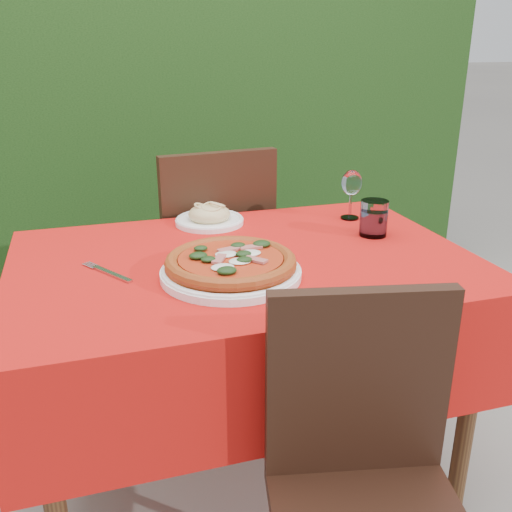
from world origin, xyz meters
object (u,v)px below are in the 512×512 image
object	(u,v)px
fork	(112,274)
water_glass	(374,220)
pizza_plate	(231,265)
chair_near	(366,475)
chair_far	(212,252)
wine_glass	(352,185)
pasta_plate	(209,217)

from	to	relation	value
fork	water_glass	bearing A→B (deg)	-25.60
pizza_plate	water_glass	xyz separation A→B (m)	(0.50, 0.19, 0.02)
chair_near	chair_far	world-z (taller)	chair_far
pizza_plate	wine_glass	distance (m)	0.64
pizza_plate	pasta_plate	size ratio (longest dim) A/B	1.69
wine_glass	chair_near	bearing A→B (deg)	-112.94
chair_far	water_glass	size ratio (longest dim) A/B	8.61
pizza_plate	water_glass	bearing A→B (deg)	20.70
pizza_plate	wine_glass	xyz separation A→B (m)	(0.51, 0.37, 0.09)
chair_far	water_glass	world-z (taller)	chair_far
pizza_plate	chair_near	bearing A→B (deg)	-72.90
chair_far	fork	world-z (taller)	chair_far
chair_far	wine_glass	size ratio (longest dim) A/B	5.72
water_glass	fork	distance (m)	0.80
pizza_plate	chair_far	bearing A→B (deg)	81.37
chair_near	water_glass	size ratio (longest dim) A/B	7.77
water_glass	chair_near	bearing A→B (deg)	-117.57
pizza_plate	pasta_plate	bearing A→B (deg)	84.08
fork	wine_glass	bearing A→B (deg)	-13.41
pasta_plate	fork	bearing A→B (deg)	-133.48
pasta_plate	pizza_plate	bearing A→B (deg)	-95.92
chair_far	water_glass	xyz separation A→B (m)	(0.39, -0.53, 0.25)
pasta_plate	fork	xyz separation A→B (m)	(-0.34, -0.35, -0.02)
pizza_plate	fork	xyz separation A→B (m)	(-0.29, 0.10, -0.03)
fork	pizza_plate	bearing A→B (deg)	-51.18
chair_far	water_glass	distance (m)	0.71
pasta_plate	water_glass	xyz separation A→B (m)	(0.45, -0.26, 0.03)
wine_glass	water_glass	bearing A→B (deg)	-93.08
pizza_plate	water_glass	distance (m)	0.54
water_glass	chair_far	bearing A→B (deg)	126.31
pasta_plate	fork	size ratio (longest dim) A/B	1.07
chair_far	wine_glass	xyz separation A→B (m)	(0.40, -0.35, 0.32)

